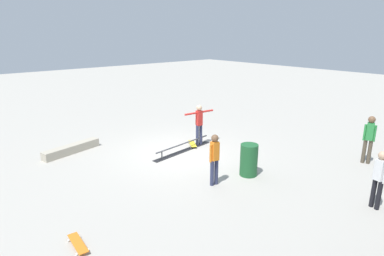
# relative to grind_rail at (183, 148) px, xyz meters

# --- Properties ---
(ground_plane) EXTENTS (60.00, 60.00, 0.00)m
(ground_plane) POSITION_rel_grind_rail_xyz_m (0.20, 0.04, -0.13)
(ground_plane) COLOR #ADA89E
(grind_rail) EXTENTS (2.81, 0.59, 0.31)m
(grind_rail) POSITION_rel_grind_rail_xyz_m (0.00, 0.00, 0.00)
(grind_rail) COLOR black
(grind_rail) RESTS_ON ground_plane
(skate_ledge) EXTENTS (2.19, 0.82, 0.30)m
(skate_ledge) POSITION_rel_grind_rail_xyz_m (3.17, -2.50, 0.02)
(skate_ledge) COLOR #B2A893
(skate_ledge) RESTS_ON ground_plane
(skater_main) EXTENTS (1.28, 0.22, 1.59)m
(skater_main) POSITION_rel_grind_rail_xyz_m (-0.90, -0.13, 0.79)
(skater_main) COLOR #2D3351
(skater_main) RESTS_ON ground_plane
(skateboard_main) EXTENTS (0.58, 0.79, 0.09)m
(skateboard_main) POSITION_rel_grind_rail_xyz_m (-0.67, -0.25, -0.06)
(skateboard_main) COLOR yellow
(skateboard_main) RESTS_ON ground_plane
(bystander_orange_shirt) EXTENTS (0.34, 0.21, 1.51)m
(bystander_orange_shirt) POSITION_rel_grind_rail_xyz_m (1.05, 2.70, 0.72)
(bystander_orange_shirt) COLOR #2D3351
(bystander_orange_shirt) RESTS_ON ground_plane
(bystander_white_shirt) EXTENTS (0.22, 0.34, 1.49)m
(bystander_white_shirt) POSITION_rel_grind_rail_xyz_m (-1.07, 6.21, 0.71)
(bystander_white_shirt) COLOR black
(bystander_white_shirt) RESTS_ON ground_plane
(bystander_green_shirt) EXTENTS (0.25, 0.36, 1.61)m
(bystander_green_shirt) POSITION_rel_grind_rail_xyz_m (-3.91, 4.83, 0.78)
(bystander_green_shirt) COLOR brown
(bystander_green_shirt) RESTS_ON ground_plane
(loose_skateboard_orange) EXTENTS (0.31, 0.81, 0.09)m
(loose_skateboard_orange) POSITION_rel_grind_rail_xyz_m (5.13, 2.90, -0.06)
(loose_skateboard_orange) COLOR orange
(loose_skateboard_orange) RESTS_ON ground_plane
(trash_bin) EXTENTS (0.53, 0.53, 0.98)m
(trash_bin) POSITION_rel_grind_rail_xyz_m (-0.20, 2.90, 0.36)
(trash_bin) COLOR #1E592D
(trash_bin) RESTS_ON ground_plane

